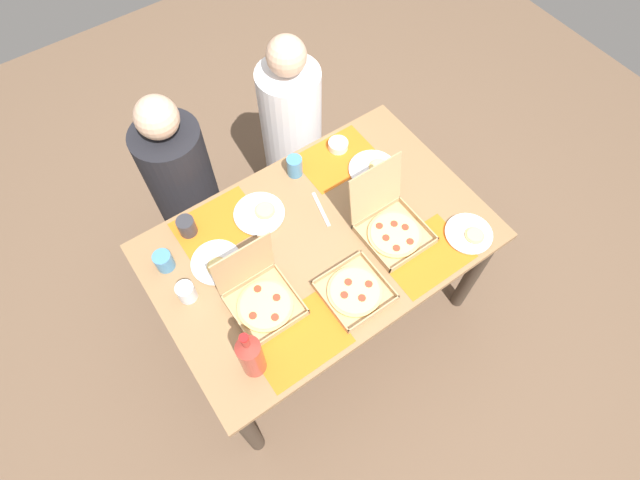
{
  "coord_description": "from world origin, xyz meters",
  "views": [
    {
      "loc": [
        -0.61,
        -0.87,
        2.63
      ],
      "look_at": [
        0.0,
        0.0,
        0.76
      ],
      "focal_mm": 28.15,
      "sensor_mm": 36.0,
      "label": 1
    }
  ],
  "objects_px": {
    "plate_far_right": "(469,234)",
    "cup_spare": "(164,261)",
    "pizza_box_center": "(355,291)",
    "condiment_bowl": "(338,145)",
    "pizza_box_edge_far": "(390,225)",
    "cup_clear_left": "(187,226)",
    "diner_left_seat": "(187,193)",
    "plate_far_left": "(374,169)",
    "plate_middle": "(260,214)",
    "pizza_box_corner_left": "(261,297)",
    "cup_clear_right": "(186,292)",
    "diner_right_seat": "(292,138)",
    "plate_near_right": "(217,263)",
    "soda_bottle": "(251,355)",
    "cup_dark": "(295,166)"
  },
  "relations": [
    {
      "from": "pizza_box_edge_far",
      "to": "cup_spare",
      "type": "height_order",
      "value": "pizza_box_edge_far"
    },
    {
      "from": "pizza_box_edge_far",
      "to": "cup_clear_left",
      "type": "xyz_separation_m",
      "value": [
        -0.71,
        0.49,
        -0.0
      ]
    },
    {
      "from": "pizza_box_center",
      "to": "condiment_bowl",
      "type": "distance_m",
      "value": 0.76
    },
    {
      "from": "cup_clear_left",
      "to": "cup_clear_right",
      "type": "bearing_deg",
      "value": -117.69
    },
    {
      "from": "pizza_box_edge_far",
      "to": "plate_far_left",
      "type": "distance_m",
      "value": 0.33
    },
    {
      "from": "diner_left_seat",
      "to": "plate_far_left",
      "type": "bearing_deg",
      "value": -37.37
    },
    {
      "from": "plate_near_right",
      "to": "condiment_bowl",
      "type": "xyz_separation_m",
      "value": [
        0.78,
        0.22,
        0.01
      ]
    },
    {
      "from": "cup_spare",
      "to": "plate_middle",
      "type": "bearing_deg",
      "value": -0.97
    },
    {
      "from": "pizza_box_center",
      "to": "cup_dark",
      "type": "height_order",
      "value": "cup_dark"
    },
    {
      "from": "diner_left_seat",
      "to": "cup_spare",
      "type": "bearing_deg",
      "value": -120.53
    },
    {
      "from": "plate_far_left",
      "to": "cup_spare",
      "type": "height_order",
      "value": "cup_spare"
    },
    {
      "from": "cup_spare",
      "to": "condiment_bowl",
      "type": "relative_size",
      "value": 0.9
    },
    {
      "from": "cup_clear_right",
      "to": "diner_left_seat",
      "type": "relative_size",
      "value": 0.07
    },
    {
      "from": "pizza_box_edge_far",
      "to": "condiment_bowl",
      "type": "relative_size",
      "value": 3.3
    },
    {
      "from": "pizza_box_edge_far",
      "to": "cup_clear_left",
      "type": "relative_size",
      "value": 3.6
    },
    {
      "from": "pizza_box_center",
      "to": "cup_clear_right",
      "type": "relative_size",
      "value": 2.93
    },
    {
      "from": "pizza_box_corner_left",
      "to": "plate_middle",
      "type": "height_order",
      "value": "pizza_box_corner_left"
    },
    {
      "from": "plate_middle",
      "to": "cup_spare",
      "type": "height_order",
      "value": "cup_spare"
    },
    {
      "from": "plate_middle",
      "to": "cup_clear_left",
      "type": "height_order",
      "value": "cup_clear_left"
    },
    {
      "from": "plate_far_left",
      "to": "cup_clear_left",
      "type": "distance_m",
      "value": 0.88
    },
    {
      "from": "plate_near_right",
      "to": "condiment_bowl",
      "type": "bearing_deg",
      "value": 15.47
    },
    {
      "from": "soda_bottle",
      "to": "pizza_box_edge_far",
      "type": "bearing_deg",
      "value": 12.52
    },
    {
      "from": "pizza_box_corner_left",
      "to": "pizza_box_edge_far",
      "type": "bearing_deg",
      "value": -2.88
    },
    {
      "from": "soda_bottle",
      "to": "cup_clear_right",
      "type": "bearing_deg",
      "value": 100.46
    },
    {
      "from": "plate_far_left",
      "to": "cup_clear_right",
      "type": "xyz_separation_m",
      "value": [
        -1.0,
        -0.08,
        0.03
      ]
    },
    {
      "from": "plate_far_right",
      "to": "cup_spare",
      "type": "relative_size",
      "value": 2.4
    },
    {
      "from": "pizza_box_corner_left",
      "to": "plate_far_left",
      "type": "relative_size",
      "value": 1.29
    },
    {
      "from": "plate_middle",
      "to": "cup_dark",
      "type": "bearing_deg",
      "value": 22.14
    },
    {
      "from": "pizza_box_edge_far",
      "to": "diner_right_seat",
      "type": "xyz_separation_m",
      "value": [
        0.05,
        0.86,
        -0.28
      ]
    },
    {
      "from": "plate_near_right",
      "to": "condiment_bowl",
      "type": "relative_size",
      "value": 2.25
    },
    {
      "from": "plate_near_right",
      "to": "cup_clear_right",
      "type": "distance_m",
      "value": 0.18
    },
    {
      "from": "condiment_bowl",
      "to": "plate_middle",
      "type": "bearing_deg",
      "value": -167.69
    },
    {
      "from": "pizza_box_corner_left",
      "to": "plate_middle",
      "type": "relative_size",
      "value": 1.29
    },
    {
      "from": "cup_spare",
      "to": "pizza_box_edge_far",
      "type": "bearing_deg",
      "value": -24.52
    },
    {
      "from": "pizza_box_edge_far",
      "to": "pizza_box_center",
      "type": "relative_size",
      "value": 1.23
    },
    {
      "from": "cup_clear_right",
      "to": "cup_spare",
      "type": "height_order",
      "value": "cup_clear_right"
    },
    {
      "from": "condiment_bowl",
      "to": "diner_left_seat",
      "type": "height_order",
      "value": "diner_left_seat"
    },
    {
      "from": "pizza_box_edge_far",
      "to": "plate_far_right",
      "type": "relative_size",
      "value": 1.52
    },
    {
      "from": "condiment_bowl",
      "to": "cup_spare",
      "type": "bearing_deg",
      "value": -173.87
    },
    {
      "from": "pizza_box_edge_far",
      "to": "cup_spare",
      "type": "xyz_separation_m",
      "value": [
        -0.87,
        0.4,
        -0.0
      ]
    },
    {
      "from": "pizza_box_edge_far",
      "to": "cup_clear_right",
      "type": "relative_size",
      "value": 3.59
    },
    {
      "from": "plate_middle",
      "to": "soda_bottle",
      "type": "bearing_deg",
      "value": -123.15
    },
    {
      "from": "pizza_box_center",
      "to": "diner_right_seat",
      "type": "distance_m",
      "value": 1.1
    },
    {
      "from": "pizza_box_corner_left",
      "to": "cup_clear_right",
      "type": "height_order",
      "value": "pizza_box_corner_left"
    },
    {
      "from": "cup_spare",
      "to": "cup_dark",
      "type": "distance_m",
      "value": 0.71
    },
    {
      "from": "plate_near_right",
      "to": "diner_left_seat",
      "type": "height_order",
      "value": "diner_left_seat"
    },
    {
      "from": "plate_middle",
      "to": "cup_clear_left",
      "type": "bearing_deg",
      "value": 161.1
    },
    {
      "from": "plate_middle",
      "to": "cup_dark",
      "type": "distance_m",
      "value": 0.28
    },
    {
      "from": "pizza_box_edge_far",
      "to": "diner_right_seat",
      "type": "relative_size",
      "value": 0.27
    },
    {
      "from": "pizza_box_center",
      "to": "condiment_bowl",
      "type": "relative_size",
      "value": 2.69
    }
  ]
}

